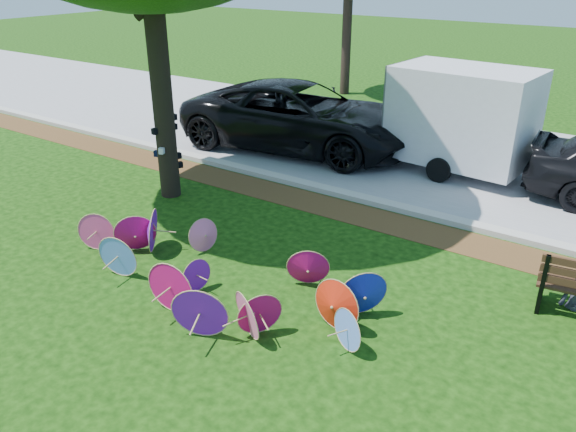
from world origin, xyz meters
name	(u,v)px	position (x,y,z in m)	size (l,w,h in m)	color
ground	(189,305)	(0.00, 0.00, 0.00)	(90.00, 90.00, 0.00)	black
mulch_strip	(334,208)	(0.00, 4.50, 0.01)	(90.00, 1.00, 0.01)	#472D16
curb	(350,196)	(0.00, 5.20, 0.06)	(90.00, 0.30, 0.12)	#B7B5AD
street	(421,150)	(0.00, 9.35, 0.01)	(90.00, 8.00, 0.01)	gray
parasol_pile	(214,274)	(0.12, 0.48, 0.38)	(5.90, 2.55, 0.85)	pink
black_van	(300,117)	(-2.94, 7.61, 0.91)	(3.01, 6.54, 1.82)	black
cargo_trailer	(463,115)	(1.34, 8.31, 1.43)	(3.23, 2.04, 2.86)	silver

